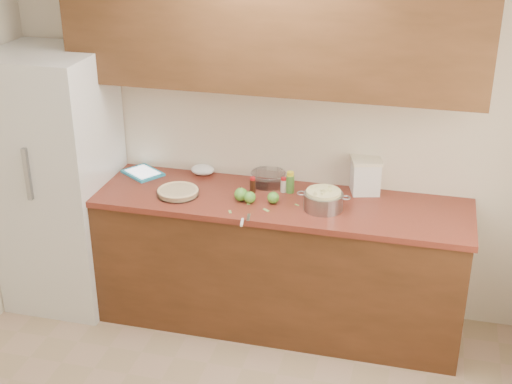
% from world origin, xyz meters
% --- Properties ---
extents(room_shell, '(3.60, 3.60, 3.60)m').
position_xyz_m(room_shell, '(0.00, 0.00, 1.30)').
color(room_shell, tan).
rests_on(room_shell, ground).
extents(counter_run, '(2.64, 0.68, 0.92)m').
position_xyz_m(counter_run, '(0.00, 1.48, 0.46)').
color(counter_run, '#572E18').
rests_on(counter_run, ground).
extents(upper_cabinets, '(2.60, 0.34, 0.70)m').
position_xyz_m(upper_cabinets, '(0.00, 1.63, 1.95)').
color(upper_cabinets, brown).
rests_on(upper_cabinets, room_shell).
extents(fridge, '(0.70, 0.70, 1.80)m').
position_xyz_m(fridge, '(-1.44, 1.44, 0.90)').
color(fridge, silver).
rests_on(fridge, ground).
extents(pie, '(0.28, 0.28, 0.04)m').
position_xyz_m(pie, '(-0.55, 1.38, 0.94)').
color(pie, silver).
rests_on(pie, counter_run).
extents(colander, '(0.34, 0.25, 0.12)m').
position_xyz_m(colander, '(0.39, 1.41, 0.98)').
color(colander, gray).
rests_on(colander, counter_run).
extents(flour_canister, '(0.23, 0.23, 0.23)m').
position_xyz_m(flour_canister, '(0.61, 1.73, 1.04)').
color(flour_canister, white).
rests_on(flour_canister, counter_run).
extents(tablet, '(0.33, 0.31, 0.02)m').
position_xyz_m(tablet, '(-0.91, 1.65, 0.93)').
color(tablet, '#2BA8CF').
rests_on(tablet, counter_run).
extents(paring_knife, '(0.05, 0.18, 0.02)m').
position_xyz_m(paring_knife, '(-0.04, 1.10, 0.93)').
color(paring_knife, gray).
rests_on(paring_knife, counter_run).
extents(lemon_bottle, '(0.05, 0.05, 0.14)m').
position_xyz_m(lemon_bottle, '(0.14, 1.60, 0.99)').
color(lemon_bottle, '#4C8C38').
rests_on(lemon_bottle, counter_run).
extents(cinnamon_shaker, '(0.04, 0.04, 0.10)m').
position_xyz_m(cinnamon_shaker, '(0.10, 1.60, 0.97)').
color(cinnamon_shaker, beige).
rests_on(cinnamon_shaker, counter_run).
extents(vanilla_bottle, '(0.04, 0.04, 0.11)m').
position_xyz_m(vanilla_bottle, '(-0.09, 1.54, 0.97)').
color(vanilla_bottle, black).
rests_on(vanilla_bottle, counter_run).
extents(mixing_bowl, '(0.24, 0.24, 0.09)m').
position_xyz_m(mixing_bowl, '(-0.03, 1.69, 0.97)').
color(mixing_bowl, silver).
rests_on(mixing_bowl, counter_run).
extents(paper_towel, '(0.19, 0.17, 0.07)m').
position_xyz_m(paper_towel, '(-0.51, 1.75, 0.95)').
color(paper_towel, white).
rests_on(paper_towel, counter_run).
extents(apple_left, '(0.09, 0.09, 0.10)m').
position_xyz_m(apple_left, '(-0.13, 1.40, 0.96)').
color(apple_left, '#50992F').
rests_on(apple_left, counter_run).
extents(apple_center, '(0.08, 0.08, 0.09)m').
position_xyz_m(apple_center, '(0.07, 1.41, 0.96)').
color(apple_center, '#50992F').
rests_on(apple_center, counter_run).
extents(apple_front, '(0.08, 0.08, 0.09)m').
position_xyz_m(apple_front, '(-0.07, 1.38, 0.96)').
color(apple_front, '#50992F').
rests_on(apple_front, counter_run).
extents(peel_a, '(0.03, 0.03, 0.00)m').
position_xyz_m(peel_a, '(0.22, 1.42, 0.92)').
color(peel_a, '#8EBA5A').
rests_on(peel_a, counter_run).
extents(peel_b, '(0.05, 0.04, 0.00)m').
position_xyz_m(peel_b, '(0.05, 1.30, 0.92)').
color(peel_b, '#8EBA5A').
rests_on(peel_b, counter_run).
extents(peel_c, '(0.03, 0.05, 0.00)m').
position_xyz_m(peel_c, '(-0.08, 1.38, 0.92)').
color(peel_c, '#8EBA5A').
rests_on(peel_c, counter_run).
extents(peel_d, '(0.03, 0.04, 0.00)m').
position_xyz_m(peel_d, '(-0.16, 1.22, 0.92)').
color(peel_d, '#8EBA5A').
rests_on(peel_d, counter_run).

